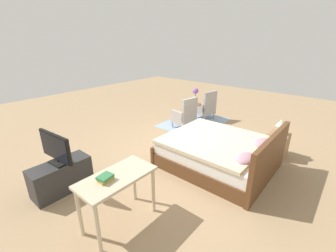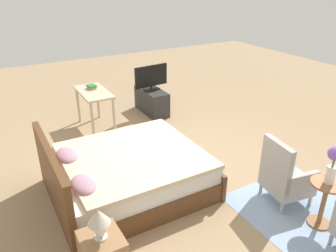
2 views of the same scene
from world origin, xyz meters
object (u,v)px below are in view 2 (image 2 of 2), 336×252
at_px(bed, 125,174).
at_px(tv_stand, 152,101).
at_px(book_stack, 92,87).
at_px(armchair_by_window_right, 284,177).
at_px(tv_flatscreen, 151,77).
at_px(side_table, 324,199).
at_px(table_lamp, 99,220).
at_px(vanity_desk, 94,97).
at_px(flower_vase, 334,161).

xyz_separation_m(bed, tv_stand, (2.45, -1.66, -0.03)).
bearing_deg(book_stack, armchair_by_window_right, -158.83).
bearing_deg(tv_flatscreen, book_stack, 90.94).
distance_m(armchair_by_window_right, side_table, 0.57).
height_order(bed, tv_flatscreen, tv_flatscreen).
bearing_deg(table_lamp, tv_stand, -33.38).
bearing_deg(table_lamp, bed, -31.73).
xyz_separation_m(tv_stand, book_stack, (-0.02, 1.32, 0.55)).
bearing_deg(book_stack, tv_flatscreen, -89.06).
bearing_deg(armchair_by_window_right, book_stack, 21.17).
relative_size(bed, vanity_desk, 2.00).
bearing_deg(armchair_by_window_right, side_table, -174.66).
height_order(bed, table_lamp, bed).
relative_size(table_lamp, tv_flatscreen, 0.42).
relative_size(table_lamp, book_stack, 1.62).
bearing_deg(armchair_by_window_right, flower_vase, -174.66).
xyz_separation_m(bed, armchair_by_window_right, (-1.24, -1.76, 0.08)).
distance_m(bed, tv_flatscreen, 3.01).
height_order(side_table, tv_stand, side_table).
distance_m(tv_flatscreen, vanity_desk, 1.36).
xyz_separation_m(bed, side_table, (-1.81, -1.82, 0.09)).
distance_m(bed, book_stack, 2.51).
relative_size(vanity_desk, book_stack, 5.10).
distance_m(side_table, tv_stand, 4.26).
bearing_deg(side_table, book_stack, 19.18).
bearing_deg(tv_stand, armchair_by_window_right, -178.44).
distance_m(table_lamp, tv_flatscreen, 4.42).
bearing_deg(bed, side_table, -134.87).
bearing_deg(vanity_desk, tv_stand, -82.54).
height_order(table_lamp, vanity_desk, table_lamp).
relative_size(bed, tv_flatscreen, 2.65).
bearing_deg(book_stack, tv_stand, -89.16).
xyz_separation_m(flower_vase, vanity_desk, (4.08, 1.49, -0.25)).
bearing_deg(flower_vase, book_stack, 19.18).
bearing_deg(tv_flatscreen, vanity_desk, 97.56).
bearing_deg(table_lamp, vanity_desk, -17.28).
distance_m(vanity_desk, book_stack, 0.22).
bearing_deg(tv_stand, bed, 145.81).
bearing_deg(flower_vase, table_lamp, 77.61).
relative_size(side_table, tv_flatscreen, 0.78).
height_order(bed, book_stack, bed).
bearing_deg(tv_stand, table_lamp, 146.62).
height_order(table_lamp, tv_stand, table_lamp).
distance_m(bed, armchair_by_window_right, 2.16).
bearing_deg(bed, armchair_by_window_right, -125.07).
distance_m(tv_flatscreen, book_stack, 1.32).
relative_size(side_table, book_stack, 3.00).
bearing_deg(tv_flatscreen, tv_stand, -174.79).
relative_size(bed, tv_stand, 2.17).
bearing_deg(bed, tv_stand, -34.19).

